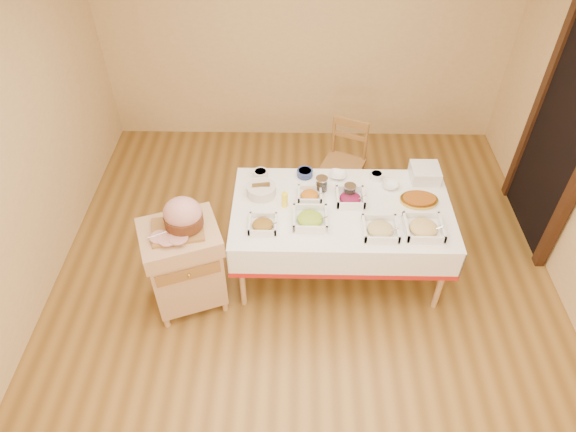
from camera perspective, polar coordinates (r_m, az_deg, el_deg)
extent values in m
plane|color=olive|center=(4.59, 1.79, -8.53)|extent=(5.00, 5.00, 0.00)
plane|color=#D7B373|center=(5.82, 1.96, 19.88)|extent=(4.50, 0.00, 4.50)
cube|color=black|center=(5.08, 28.04, 7.60)|extent=(0.06, 0.90, 2.10)
cube|color=#321B10|center=(5.45, 26.10, 10.73)|extent=(0.08, 0.10, 2.10)
cube|color=tan|center=(4.28, 6.00, 0.69)|extent=(1.80, 1.00, 0.04)
cylinder|color=tan|center=(4.26, -5.15, -6.72)|extent=(0.05, 0.05, 0.71)
cylinder|color=tan|center=(4.84, -4.32, 0.91)|extent=(0.05, 0.05, 0.71)
cylinder|color=tan|center=(4.41, 16.71, -6.76)|extent=(0.05, 0.05, 0.71)
cylinder|color=tan|center=(4.97, 14.86, 0.65)|extent=(0.05, 0.05, 0.71)
cube|color=white|center=(4.26, 6.03, 0.94)|extent=(1.82, 1.02, 0.01)
cube|color=tan|center=(4.32, -11.26, -5.83)|extent=(0.68, 0.62, 0.60)
cube|color=tan|center=(4.05, -11.97, -2.36)|extent=(0.73, 0.68, 0.15)
cube|color=olive|center=(4.02, -12.18, -6.49)|extent=(0.47, 0.18, 0.12)
sphere|color=gold|center=(4.02, -12.20, -6.60)|extent=(0.03, 0.03, 0.03)
cylinder|color=tan|center=(4.53, -14.21, -10.53)|extent=(0.05, 0.05, 0.10)
cylinder|color=tan|center=(4.76, -13.26, -6.67)|extent=(0.05, 0.05, 0.10)
cylinder|color=tan|center=(4.43, -7.84, -10.85)|extent=(0.05, 0.05, 0.10)
cylinder|color=tan|center=(4.67, -7.27, -6.88)|extent=(0.05, 0.05, 0.10)
cube|color=olive|center=(5.23, 6.09, 5.63)|extent=(0.51, 0.50, 0.03)
cylinder|color=olive|center=(5.28, 3.59, 3.14)|extent=(0.03, 0.03, 0.42)
cylinder|color=olive|center=(5.53, 4.83, 5.20)|extent=(0.03, 0.03, 0.42)
cylinder|color=olive|center=(5.21, 7.05, 2.17)|extent=(0.03, 0.03, 0.42)
cylinder|color=olive|center=(5.46, 8.16, 4.29)|extent=(0.03, 0.03, 0.42)
cylinder|color=olive|center=(5.27, 5.11, 8.92)|extent=(0.03, 0.03, 0.45)
cylinder|color=olive|center=(5.20, 8.64, 8.02)|extent=(0.03, 0.03, 0.45)
cube|color=olive|center=(5.13, 7.04, 10.19)|extent=(0.34, 0.16, 0.08)
cube|color=olive|center=(3.99, -12.15, -1.49)|extent=(0.39, 0.31, 0.02)
ellipsoid|color=tan|center=(3.91, -11.65, 0.34)|extent=(0.29, 0.26, 0.25)
cylinder|color=#502812|center=(3.96, -11.51, -0.38)|extent=(0.29, 0.29, 0.10)
cube|color=silver|center=(3.88, -13.27, -2.90)|extent=(0.25, 0.11, 0.00)
cylinder|color=silver|center=(3.96, -13.40, -1.73)|extent=(0.28, 0.08, 0.01)
cube|color=white|center=(4.06, -2.81, -1.20)|extent=(0.22, 0.22, 0.01)
ellipsoid|color=red|center=(4.05, -2.82, -0.98)|extent=(0.17, 0.17, 0.06)
cylinder|color=silver|center=(4.02, -2.15, -1.18)|extent=(0.13, 0.01, 0.10)
cube|color=white|center=(4.10, 2.46, -0.58)|extent=(0.28, 0.28, 0.02)
ellipsoid|color=yellow|center=(4.09, 2.47, -0.31)|extent=(0.21, 0.21, 0.07)
cylinder|color=silver|center=(4.07, 3.33, -0.56)|extent=(0.15, 0.01, 0.11)
cube|color=white|center=(4.08, 10.18, -1.73)|extent=(0.27, 0.27, 0.02)
ellipsoid|color=tan|center=(4.06, 10.22, -1.47)|extent=(0.21, 0.21, 0.07)
cylinder|color=silver|center=(4.05, 11.11, -1.72)|extent=(0.15, 0.01, 0.11)
cube|color=white|center=(4.16, 14.76, -1.55)|extent=(0.30, 0.30, 0.02)
ellipsoid|color=tan|center=(4.14, 14.83, -1.28)|extent=(0.22, 0.22, 0.08)
cylinder|color=silver|center=(4.14, 15.77, -1.56)|extent=(0.15, 0.01, 0.11)
cube|color=white|center=(4.32, 2.41, 2.10)|extent=(0.20, 0.20, 0.01)
ellipsoid|color=#C1650E|center=(4.31, 2.42, 2.31)|extent=(0.15, 0.15, 0.05)
cylinder|color=silver|center=(4.29, 3.01, 2.17)|extent=(0.13, 0.01, 0.10)
cube|color=white|center=(4.32, 6.91, 1.73)|extent=(0.24, 0.24, 0.02)
ellipsoid|color=maroon|center=(4.30, 6.93, 1.97)|extent=(0.18, 0.18, 0.06)
cylinder|color=silver|center=(4.28, 7.65, 1.81)|extent=(0.15, 0.01, 0.11)
cylinder|color=white|center=(4.53, -3.07, 4.71)|extent=(0.13, 0.13, 0.06)
cylinder|color=black|center=(4.52, -3.08, 4.89)|extent=(0.10, 0.10, 0.02)
cylinder|color=navy|center=(4.53, 1.89, 4.79)|extent=(0.14, 0.14, 0.06)
cylinder|color=maroon|center=(4.52, 1.89, 4.98)|extent=(0.11, 0.11, 0.02)
cylinder|color=white|center=(4.57, 9.79, 4.42)|extent=(0.11, 0.11, 0.06)
cylinder|color=#C1650E|center=(4.56, 9.82, 4.60)|extent=(0.09, 0.09, 0.02)
imported|color=white|center=(4.55, 5.53, 4.53)|extent=(0.18, 0.18, 0.04)
imported|color=white|center=(4.50, 11.31, 3.40)|extent=(0.15, 0.15, 0.05)
cylinder|color=silver|center=(4.37, 3.75, 3.51)|extent=(0.10, 0.10, 0.12)
cylinder|color=silver|center=(4.33, 3.79, 4.17)|extent=(0.10, 0.10, 0.01)
cylinder|color=black|center=(4.38, 3.74, 3.34)|extent=(0.08, 0.08, 0.09)
cylinder|color=silver|center=(4.32, 6.85, 2.66)|extent=(0.10, 0.10, 0.12)
cylinder|color=silver|center=(4.28, 6.92, 3.32)|extent=(0.10, 0.10, 0.01)
cylinder|color=black|center=(4.33, 6.83, 2.50)|extent=(0.08, 0.08, 0.08)
cylinder|color=yellow|center=(4.20, -0.38, 1.83)|extent=(0.05, 0.05, 0.13)
cone|color=yellow|center=(4.15, -0.38, 2.68)|extent=(0.03, 0.03, 0.03)
cylinder|color=silver|center=(4.33, -2.99, 2.89)|extent=(0.25, 0.25, 0.09)
cube|color=white|center=(4.67, 14.84, 4.13)|extent=(0.24, 0.24, 0.01)
cube|color=white|center=(4.66, 14.88, 4.27)|extent=(0.24, 0.24, 0.01)
cube|color=white|center=(4.65, 14.91, 4.42)|extent=(0.24, 0.24, 0.01)
cube|color=white|center=(4.64, 14.94, 4.57)|extent=(0.24, 0.24, 0.01)
cube|color=white|center=(4.63, 14.98, 4.71)|extent=(0.24, 0.24, 0.01)
cube|color=white|center=(4.63, 15.01, 4.86)|extent=(0.24, 0.24, 0.01)
cube|color=white|center=(4.62, 15.04, 5.01)|extent=(0.24, 0.24, 0.01)
cube|color=white|center=(4.61, 15.08, 5.15)|extent=(0.24, 0.24, 0.01)
ellipsoid|color=gold|center=(4.42, 14.34, 1.72)|extent=(0.32, 0.23, 0.03)
ellipsoid|color=#8F480F|center=(4.41, 14.36, 1.83)|extent=(0.27, 0.19, 0.03)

